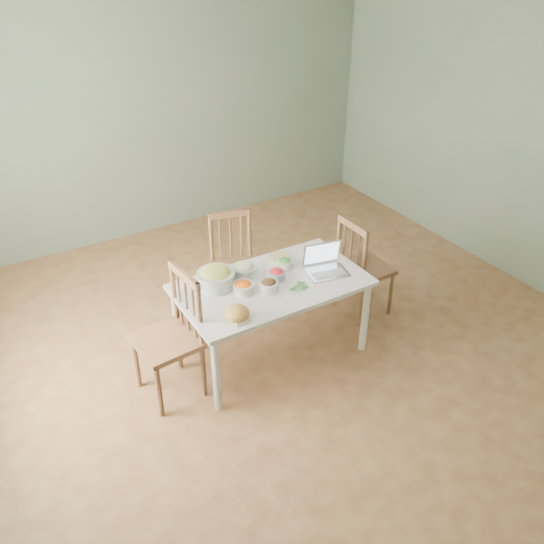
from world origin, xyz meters
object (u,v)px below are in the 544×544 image
chair_left (166,338)px  bowl_squash (216,277)px  laptop (328,261)px  chair_right (365,266)px  bread_boule (237,313)px  chair_far (236,266)px  dining_table (272,319)px

chair_left → bowl_squash: size_ratio=3.43×
chair_left → laptop: chair_left is taller
chair_right → laptop: bearing=109.7°
bread_boule → chair_far: bearing=63.2°
bowl_squash → chair_left: bearing=-161.0°
laptop → bread_boule: bearing=-156.7°
chair_left → bread_boule: (0.44, -0.29, 0.24)m
chair_far → chair_right: 1.15m
chair_far → chair_right: chair_right is taller
bowl_squash → laptop: (0.84, -0.28, 0.03)m
bread_boule → chair_right: bearing=14.4°
chair_left → chair_right: chair_left is taller
chair_far → chair_left: (-0.93, -0.70, 0.04)m
chair_far → chair_right: (0.98, -0.60, 0.01)m
dining_table → laptop: 0.65m
chair_right → bread_boule: size_ratio=5.42×
chair_far → laptop: 0.96m
chair_left → laptop: bearing=79.9°
chair_right → bowl_squash: bearing=86.9°
bowl_squash → chair_right: bearing=-3.3°
chair_far → bread_boule: size_ratio=5.26×
chair_right → chair_far: bearing=58.5°
bowl_squash → laptop: 0.89m
chair_far → bread_boule: (-0.50, -0.98, 0.28)m
dining_table → chair_right: (1.02, 0.10, 0.13)m
chair_far → bowl_squash: size_ratio=3.15×
dining_table → bread_boule: bread_boule is taller
dining_table → chair_far: chair_far is taller
bread_boule → dining_table: bearing=31.9°
chair_far → bowl_squash: chair_far is taller
chair_far → chair_left: chair_left is taller
dining_table → chair_far: 0.71m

